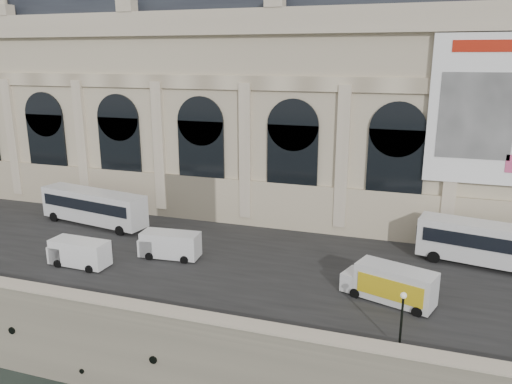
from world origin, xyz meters
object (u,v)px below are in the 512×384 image
(van_c, at_px, (167,245))
(box_truck, at_px, (390,284))
(van_b, at_px, (77,252))
(lamp_right, at_px, (401,322))
(bus_left, at_px, (94,206))
(bus_right, at_px, (498,245))

(van_c, bearing_deg, box_truck, -6.80)
(van_b, height_order, box_truck, box_truck)
(van_b, distance_m, van_c, 7.70)
(van_b, xyz_separation_m, lamp_right, (27.14, -4.67, 0.73))
(bus_left, height_order, van_c, bus_left)
(box_truck, bearing_deg, bus_left, 165.70)
(van_c, xyz_separation_m, box_truck, (19.55, -2.33, 0.15))
(bus_right, xyz_separation_m, box_truck, (-8.21, -8.92, -0.76))
(van_c, bearing_deg, lamp_right, -22.96)
(bus_right, relative_size, van_b, 2.47)
(van_b, bearing_deg, bus_right, 17.24)
(box_truck, height_order, lamp_right, lamp_right)
(bus_right, bearing_deg, box_truck, -132.63)
(bus_right, distance_m, box_truck, 12.15)
(van_b, xyz_separation_m, box_truck, (26.09, 1.72, 0.17))
(bus_right, xyz_separation_m, lamp_right, (-7.17, -15.32, -0.20))
(van_b, xyz_separation_m, van_c, (6.54, 4.06, 0.02))
(bus_left, bearing_deg, van_b, -61.79)
(bus_left, height_order, lamp_right, lamp_right)
(bus_left, distance_m, box_truck, 32.31)
(bus_right, bearing_deg, lamp_right, -115.08)
(lamp_right, bearing_deg, van_b, 170.24)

